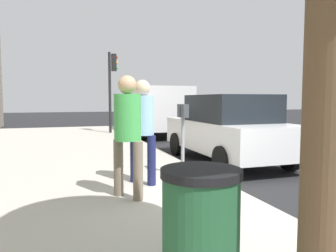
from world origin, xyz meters
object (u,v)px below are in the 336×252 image
(parked_sedan_near, at_px, (228,128))
(traffic_signal, at_px, (112,79))
(parking_meter, at_px, (183,124))
(pedestrian_bystander, at_px, (128,125))
(parked_van_far, at_px, (155,108))
(trash_bin, at_px, (201,237))
(pedestrian_at_meter, at_px, (143,122))

(parked_sedan_near, xyz_separation_m, traffic_signal, (7.21, 1.93, 1.68))
(parking_meter, distance_m, parked_sedan_near, 2.50)
(pedestrian_bystander, bearing_deg, parking_meter, 4.87)
(parked_van_far, bearing_deg, parked_sedan_near, -180.00)
(traffic_signal, bearing_deg, trash_bin, 174.20)
(parking_meter, xyz_separation_m, pedestrian_at_meter, (-0.36, 0.90, 0.09))
(pedestrian_at_meter, bearing_deg, traffic_signal, 48.76)
(trash_bin, bearing_deg, pedestrian_bystander, -0.28)
(parked_sedan_near, relative_size, parked_van_far, 0.84)
(pedestrian_at_meter, xyz_separation_m, parked_sedan_near, (1.99, -2.78, -0.36))
(pedestrian_at_meter, xyz_separation_m, traffic_signal, (9.20, -0.86, 1.32))
(parked_van_far, bearing_deg, pedestrian_at_meter, 162.68)
(pedestrian_bystander, height_order, traffic_signal, traffic_signal)
(parked_sedan_near, relative_size, traffic_signal, 1.23)
(pedestrian_bystander, relative_size, parked_van_far, 0.36)
(parked_sedan_near, distance_m, trash_bin, 6.38)
(pedestrian_at_meter, height_order, traffic_signal, traffic_signal)
(pedestrian_bystander, xyz_separation_m, traffic_signal, (9.96, -1.28, 1.31))
(parking_meter, height_order, pedestrian_bystander, pedestrian_bystander)
(pedestrian_at_meter, relative_size, pedestrian_bystander, 0.99)
(parking_meter, distance_m, pedestrian_bystander, 1.74)
(pedestrian_at_meter, bearing_deg, parking_meter, -13.96)
(parking_meter, height_order, parked_van_far, parked_van_far)
(parking_meter, bearing_deg, parked_van_far, -12.39)
(pedestrian_at_meter, height_order, parked_van_far, parked_van_far)
(parking_meter, xyz_separation_m, pedestrian_bystander, (-1.13, 1.32, 0.10))
(parked_van_far, xyz_separation_m, trash_bin, (-12.44, 3.22, -0.60))
(traffic_signal, bearing_deg, parked_sedan_near, -165.04)
(parked_sedan_near, distance_m, traffic_signal, 7.65)
(parking_meter, height_order, parked_sedan_near, parked_sedan_near)
(traffic_signal, bearing_deg, parked_van_far, -98.09)
(parking_meter, xyz_separation_m, traffic_signal, (8.84, 0.04, 1.41))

